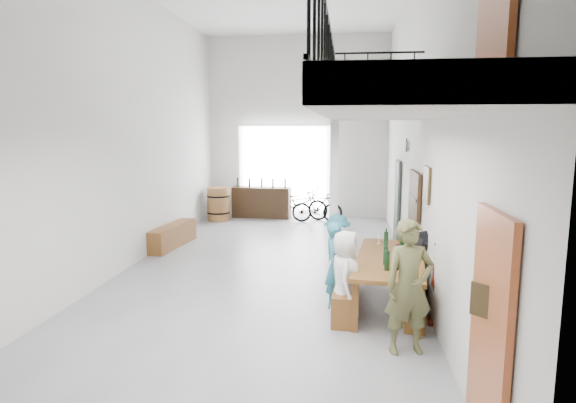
# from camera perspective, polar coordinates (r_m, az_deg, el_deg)

# --- Properties ---
(floor) EXTENTS (12.00, 12.00, 0.00)m
(floor) POSITION_cam_1_polar(r_m,az_deg,el_deg) (9.34, -2.70, -8.39)
(floor) COLOR gray
(floor) RESTS_ON ground
(room_walls) EXTENTS (12.00, 12.00, 12.00)m
(room_walls) POSITION_cam_1_polar(r_m,az_deg,el_deg) (8.96, -2.87, 13.88)
(room_walls) COLOR silver
(room_walls) RESTS_ON ground
(gateway_portal) EXTENTS (2.80, 0.08, 2.80)m
(gateway_portal) POSITION_cam_1_polar(r_m,az_deg,el_deg) (14.92, -0.44, 3.55)
(gateway_portal) COLOR white
(gateway_portal) RESTS_ON ground
(right_wall_decor) EXTENTS (0.07, 8.28, 5.07)m
(right_wall_decor) POSITION_cam_1_polar(r_m,az_deg,el_deg) (7.10, 16.52, 0.22)
(right_wall_decor) COLOR #A45029
(right_wall_decor) RESTS_ON ground
(balcony) EXTENTS (1.52, 5.62, 4.00)m
(balcony) POSITION_cam_1_polar(r_m,az_deg,el_deg) (5.69, 11.87, 10.70)
(balcony) COLOR silver
(balcony) RESTS_ON ground
(tasting_table) EXTENTS (1.28, 2.53, 0.79)m
(tasting_table) POSITION_cam_1_polar(r_m,az_deg,el_deg) (7.58, 12.00, -7.11)
(tasting_table) COLOR brown
(tasting_table) RESTS_ON ground
(bench_inner) EXTENTS (0.44, 1.98, 0.45)m
(bench_inner) POSITION_cam_1_polar(r_m,az_deg,el_deg) (7.67, 6.98, -10.54)
(bench_inner) COLOR brown
(bench_inner) RESTS_ON ground
(bench_wall) EXTENTS (0.50, 2.12, 0.48)m
(bench_wall) POSITION_cam_1_polar(r_m,az_deg,el_deg) (7.79, 14.63, -10.34)
(bench_wall) COLOR brown
(bench_wall) RESTS_ON ground
(tableware) EXTENTS (0.55, 1.64, 0.35)m
(tableware) POSITION_cam_1_polar(r_m,az_deg,el_deg) (7.59, 12.33, -5.27)
(tableware) COLOR black
(tableware) RESTS_ON tasting_table
(side_bench) EXTENTS (0.60, 1.84, 0.51)m
(side_bench) POSITION_cam_1_polar(r_m,az_deg,el_deg) (11.56, -13.56, -3.97)
(side_bench) COLOR brown
(side_bench) RESTS_ON ground
(oak_barrel) EXTENTS (0.67, 0.67, 0.99)m
(oak_barrel) POSITION_cam_1_polar(r_m,az_deg,el_deg) (14.49, -8.23, -0.30)
(oak_barrel) COLOR #9C6A37
(oak_barrel) RESTS_ON ground
(serving_counter) EXTENTS (1.81, 0.61, 0.94)m
(serving_counter) POSITION_cam_1_polar(r_m,az_deg,el_deg) (14.85, -3.14, -0.10)
(serving_counter) COLOR #3C2817
(serving_counter) RESTS_ON ground
(counter_bottles) EXTENTS (1.54, 0.17, 0.28)m
(counter_bottles) POSITION_cam_1_polar(r_m,az_deg,el_deg) (14.76, -3.18, 2.23)
(counter_bottles) COLOR black
(counter_bottles) RESTS_ON serving_counter
(guest_left_a) EXTENTS (0.43, 0.65, 1.33)m
(guest_left_a) POSITION_cam_1_polar(r_m,az_deg,el_deg) (6.91, 6.77, -8.87)
(guest_left_a) COLOR white
(guest_left_a) RESTS_ON ground
(guest_left_b) EXTENTS (0.48, 0.57, 1.33)m
(guest_left_b) POSITION_cam_1_polar(r_m,az_deg,el_deg) (7.49, 5.78, -7.49)
(guest_left_b) COLOR teal
(guest_left_b) RESTS_ON ground
(guest_left_c) EXTENTS (0.60, 0.68, 1.16)m
(guest_left_c) POSITION_cam_1_polar(r_m,az_deg,el_deg) (7.96, 6.41, -7.14)
(guest_left_c) COLOR white
(guest_left_c) RESTS_ON ground
(guest_left_d) EXTENTS (0.57, 0.87, 1.27)m
(guest_left_d) POSITION_cam_1_polar(r_m,az_deg,el_deg) (8.46, 5.82, -5.78)
(guest_left_d) COLOR teal
(guest_left_d) RESTS_ON ground
(guest_right_a) EXTENTS (0.41, 0.77, 1.24)m
(guest_right_a) POSITION_cam_1_polar(r_m,az_deg,el_deg) (7.15, 17.60, -9.01)
(guest_right_a) COLOR #B63A1F
(guest_right_a) RESTS_ON ground
(guest_right_b) EXTENTS (0.40, 1.13, 1.20)m
(guest_right_b) POSITION_cam_1_polar(r_m,az_deg,el_deg) (7.78, 15.76, -7.61)
(guest_right_b) COLOR black
(guest_right_b) RESTS_ON ground
(guest_right_c) EXTENTS (0.49, 0.66, 1.21)m
(guest_right_c) POSITION_cam_1_polar(r_m,az_deg,el_deg) (8.39, 15.93, -6.42)
(guest_right_c) COLOR white
(guest_right_c) RESTS_ON ground
(host_standing) EXTENTS (0.69, 0.54, 1.67)m
(host_standing) POSITION_cam_1_polar(r_m,az_deg,el_deg) (6.11, 14.14, -9.82)
(host_standing) COLOR brown
(host_standing) RESTS_ON ground
(potted_plant) EXTENTS (0.41, 0.38, 0.38)m
(potted_plant) POSITION_cam_1_polar(r_m,az_deg,el_deg) (9.73, 12.32, -6.71)
(potted_plant) COLOR #174B17
(potted_plant) RESTS_ON ground
(bicycle_near) EXTENTS (1.92, 1.17, 0.95)m
(bicycle_near) POSITION_cam_1_polar(r_m,az_deg,el_deg) (14.64, 1.40, -0.20)
(bicycle_near) COLOR black
(bicycle_near) RESTS_ON ground
(bicycle_far) EXTENTS (1.50, 0.47, 0.89)m
(bicycle_far) POSITION_cam_1_polar(r_m,az_deg,el_deg) (14.10, 3.47, -0.68)
(bicycle_far) COLOR black
(bicycle_far) RESTS_ON ground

